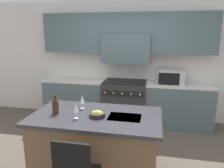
{
  "coord_description": "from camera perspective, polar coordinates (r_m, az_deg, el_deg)",
  "views": [
    {
      "loc": [
        0.67,
        -2.96,
        2.02
      ],
      "look_at": [
        -0.06,
        0.58,
        1.14
      ],
      "focal_mm": 35.0,
      "sensor_mm": 36.0,
      "label": 1
    }
  ],
  "objects": [
    {
      "name": "back_cabinetry",
      "position": [
        4.96,
        3.93,
        8.81
      ],
      "size": [
        10.0,
        0.46,
        2.7
      ],
      "color": "silver",
      "rests_on": "ground_plane"
    },
    {
      "name": "ground_plane",
      "position": [
        3.64,
        -0.95,
        -20.02
      ],
      "size": [
        10.0,
        10.0,
        0.0
      ],
      "primitive_type": "plane",
      "color": "brown"
    },
    {
      "name": "wine_bottle",
      "position": [
        3.15,
        -14.57,
        -5.71
      ],
      "size": [
        0.09,
        0.09,
        0.28
      ],
      "color": "#422314",
      "rests_on": "kitchen_island"
    },
    {
      "name": "microwave",
      "position": [
        4.75,
        15.09,
        1.78
      ],
      "size": [
        0.53,
        0.44,
        0.3
      ],
      "color": "#B7B7BC",
      "rests_on": "back_counter"
    },
    {
      "name": "kitchen_island",
      "position": [
        3.25,
        -4.09,
        -15.29
      ],
      "size": [
        1.79,
        1.02,
        0.89
      ],
      "color": "brown",
      "rests_on": "ground_plane"
    },
    {
      "name": "back_counter",
      "position": [
        4.95,
        3.33,
        -4.67
      ],
      "size": [
        3.7,
        0.62,
        0.93
      ],
      "color": "#4C6066",
      "rests_on": "ground_plane"
    },
    {
      "name": "wine_glass_near",
      "position": [
        2.91,
        -9.43,
        -6.3
      ],
      "size": [
        0.07,
        0.07,
        0.21
      ],
      "color": "white",
      "rests_on": "kitchen_island"
    },
    {
      "name": "range_stove",
      "position": [
        4.93,
        3.29,
        -4.64
      ],
      "size": [
        0.95,
        0.7,
        0.95
      ],
      "color": "#2D2D33",
      "rests_on": "ground_plane"
    },
    {
      "name": "wine_glass_far",
      "position": [
        3.26,
        -7.79,
        -4.07
      ],
      "size": [
        0.07,
        0.07,
        0.21
      ],
      "color": "white",
      "rests_on": "kitchen_island"
    },
    {
      "name": "fruit_bowl",
      "position": [
        2.98,
        -3.83,
        -7.89
      ],
      "size": [
        0.22,
        0.22,
        0.09
      ],
      "color": "black",
      "rests_on": "kitchen_island"
    }
  ]
}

